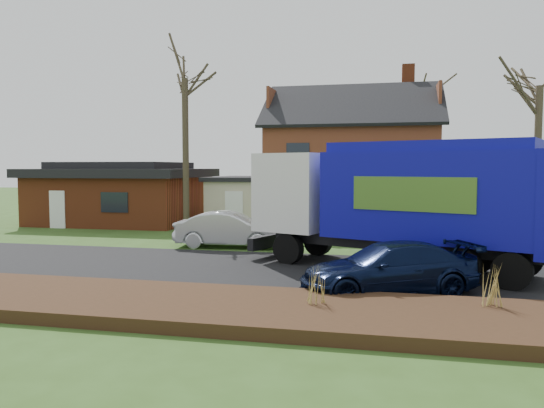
# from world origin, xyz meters

# --- Properties ---
(ground) EXTENTS (120.00, 120.00, 0.00)m
(ground) POSITION_xyz_m (0.00, 0.00, 0.00)
(ground) COLOR #2F4D19
(ground) RESTS_ON ground
(road) EXTENTS (80.00, 7.00, 0.02)m
(road) POSITION_xyz_m (0.00, 0.00, 0.01)
(road) COLOR black
(road) RESTS_ON ground
(mulch_verge) EXTENTS (80.00, 3.50, 0.30)m
(mulch_verge) POSITION_xyz_m (0.00, -5.30, 0.15)
(mulch_verge) COLOR black
(mulch_verge) RESTS_ON ground
(main_house) EXTENTS (12.95, 8.95, 9.26)m
(main_house) POSITION_xyz_m (1.49, 13.91, 4.03)
(main_house) COLOR #BEB599
(main_house) RESTS_ON ground
(ranch_house) EXTENTS (9.80, 8.20, 3.70)m
(ranch_house) POSITION_xyz_m (-12.00, 13.00, 1.81)
(ranch_house) COLOR brown
(ranch_house) RESTS_ON ground
(garbage_truck) EXTENTS (10.11, 5.97, 4.21)m
(garbage_truck) POSITION_xyz_m (4.34, 1.05, 2.43)
(garbage_truck) COLOR black
(garbage_truck) RESTS_ON ground
(silver_sedan) EXTENTS (4.72, 2.01, 1.51)m
(silver_sedan) POSITION_xyz_m (-2.56, 4.62, 0.76)
(silver_sedan) COLOR #B4B8BC
(silver_sedan) RESTS_ON ground
(navy_wagon) EXTENTS (5.17, 3.77, 1.39)m
(navy_wagon) POSITION_xyz_m (4.05, -2.49, 0.70)
(navy_wagon) COLOR black
(navy_wagon) RESTS_ON ground
(tree_front_west) EXTENTS (3.74, 3.74, 11.13)m
(tree_front_west) POSITION_xyz_m (-6.40, 9.34, 9.17)
(tree_front_west) COLOR #413727
(tree_front_west) RESTS_ON ground
(tree_front_east) EXTENTS (3.62, 3.62, 10.06)m
(tree_front_east) POSITION_xyz_m (10.53, 9.11, 8.17)
(tree_front_east) COLOR #463B2A
(tree_front_east) RESTS_ON ground
(tree_back) EXTENTS (3.35, 3.35, 10.60)m
(tree_back) POSITION_xyz_m (5.88, 21.66, 8.83)
(tree_back) COLOR #473A2A
(tree_back) RESTS_ON ground
(grass_clump_mid) EXTENTS (0.31, 0.25, 0.86)m
(grass_clump_mid) POSITION_xyz_m (2.48, -5.07, 0.73)
(grass_clump_mid) COLOR #AA944B
(grass_clump_mid) RESTS_ON mulch_verge
(grass_clump_east) EXTENTS (0.37, 0.30, 0.92)m
(grass_clump_east) POSITION_xyz_m (6.32, -4.45, 0.76)
(grass_clump_east) COLOR tan
(grass_clump_east) RESTS_ON mulch_verge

